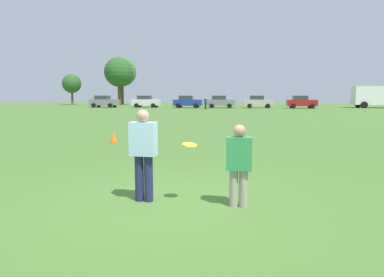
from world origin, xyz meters
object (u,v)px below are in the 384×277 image
Objects in this scene: frisbee at (190,145)px; parked_car_near_right at (258,102)px; parked_car_center at (187,102)px; parked_car_far_right at (301,102)px; player_defender at (239,161)px; parked_car_near_left at (104,101)px; bystander_sideline_watcher at (205,102)px; parked_car_mid_left at (146,101)px; box_truck at (382,96)px; parked_car_mid_right at (220,102)px; player_thrower at (143,150)px; traffic_cone at (114,137)px.

frisbee is 47.77m from parked_car_near_right.
parked_car_far_right is (16.50, -0.44, 0.00)m from parked_car_center.
parked_car_near_left is (-18.00, 48.18, 0.11)m from player_defender.
player_defender is 51.43m from parked_car_near_left.
bystander_sideline_watcher is at bearing 92.87° from player_defender.
parked_car_near_right is (16.96, -1.19, 0.00)m from parked_car_mid_left.
parked_car_center is at bearing -176.72° from box_truck.
bystander_sideline_watcher is at bearing -161.95° from parked_car_far_right.
player_defender is 47.82m from parked_car_near_right.
parked_car_near_right is at bearing -176.01° from box_truck.
parked_car_mid_left reaches higher than frisbee.
parked_car_mid_right is at bearing -178.30° from parked_car_near_right.
parked_car_far_right is (29.53, -1.47, 0.00)m from parked_car_near_left.
player_defender is 0.17× the size of box_truck.
parked_car_center and parked_car_far_right have the same top height.
box_truck reaches higher than player_defender.
parked_car_mid_right is 11.63m from parked_car_far_right.
parked_car_near_right is (10.41, 0.37, 0.00)m from parked_car_center.
box_truck is (23.65, 1.43, 0.83)m from parked_car_mid_right.
player_defender is at bearing -83.98° from parked_car_center.
parked_car_far_right is (23.06, -1.99, 0.00)m from parked_car_mid_left.
parked_car_center is (6.55, -1.55, 0.00)m from parked_car_mid_left.
parked_car_far_right reaches higher than player_defender.
player_defender is 0.93m from frisbee.
frisbee is 0.06× the size of parked_car_mid_left.
parked_car_mid_right reaches higher than player_defender.
bystander_sideline_watcher is (-1.23, 42.10, -0.15)m from frisbee.
player_thrower is 0.40× the size of parked_car_mid_right.
bystander_sideline_watcher is at bearing -59.67° from parked_car_center.
parked_car_mid_right is at bearing 89.04° from frisbee.
box_truck is (12.04, 2.07, 0.83)m from parked_car_far_right.
frisbee is (0.85, -0.05, 0.11)m from player_thrower.
box_truck is 26.51m from bystander_sideline_watcher.
parked_car_near_left is at bearing 109.62° from frisbee.
parked_car_near_left is 41.58m from box_truck.
bystander_sideline_watcher is at bearing 85.73° from traffic_cone.
parked_car_mid_left is at bearing 145.62° from bystander_sideline_watcher.
frisbee is at bearing -104.93° from parked_car_far_right.
parked_car_center is (13.02, -1.03, 0.00)m from parked_car_near_left.
parked_car_near_right reaches higher than traffic_cone.
bystander_sideline_watcher is at bearing -20.44° from parked_car_near_left.
parked_car_near_left is at bearing 178.37° from parked_car_near_right.
traffic_cone is 39.44m from parked_car_mid_right.
parked_car_mid_left is at bearing 173.27° from parked_car_mid_right.
bystander_sideline_watcher is (-2.03, -5.09, -0.01)m from parked_car_mid_right.
traffic_cone is 0.11× the size of parked_car_near_left.
parked_car_mid_right and parked_car_far_right have the same top height.
frisbee is at bearing -64.77° from traffic_cone.
box_truck is (28.54, 1.63, 0.83)m from parked_car_center.
frisbee is at bearing -97.60° from parked_car_near_right.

